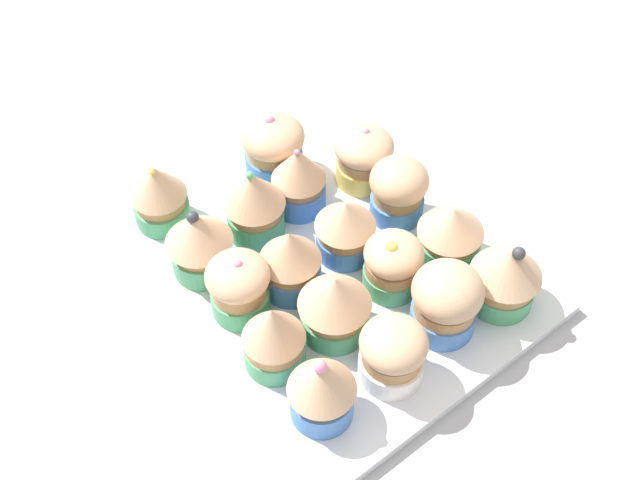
{
  "coord_description": "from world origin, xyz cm",
  "views": [
    {
      "loc": [
        -29.18,
        -37.17,
        62.05
      ],
      "look_at": [
        0.0,
        0.0,
        4.2
      ],
      "focal_mm": 45.97,
      "sensor_mm": 36.0,
      "label": 1
    }
  ],
  "objects_px": {
    "baking_tray": "(320,264)",
    "cupcake_9": "(290,260)",
    "cupcake_7": "(450,233)",
    "cupcake_2": "(446,300)",
    "cupcake_4": "(273,336)",
    "cupcake_8": "(238,286)",
    "cupcake_15": "(363,156)",
    "cupcake_10": "(345,227)",
    "cupcake_14": "(299,178)",
    "cupcake_3": "(506,274)",
    "cupcake_1": "(393,353)",
    "cupcake_17": "(273,146)",
    "cupcake_12": "(199,242)",
    "cupcake_5": "(335,304)",
    "cupcake_16": "(159,194)",
    "cupcake_13": "(254,203)",
    "cupcake_11": "(402,192)",
    "cupcake_0": "(322,388)",
    "cupcake_6": "(393,264)"
  },
  "relations": [
    {
      "from": "cupcake_0",
      "to": "cupcake_2",
      "type": "height_order",
      "value": "cupcake_0"
    },
    {
      "from": "cupcake_8",
      "to": "cupcake_15",
      "type": "xyz_separation_m",
      "value": [
        0.19,
        0.06,
        -0.0
      ]
    },
    {
      "from": "cupcake_12",
      "to": "cupcake_14",
      "type": "relative_size",
      "value": 0.99
    },
    {
      "from": "cupcake_4",
      "to": "cupcake_10",
      "type": "relative_size",
      "value": 1.14
    },
    {
      "from": "cupcake_8",
      "to": "cupcake_13",
      "type": "bearing_deg",
      "value": 45.77
    },
    {
      "from": "cupcake_9",
      "to": "cupcake_7",
      "type": "bearing_deg",
      "value": -24.35
    },
    {
      "from": "cupcake_10",
      "to": "cupcake_15",
      "type": "distance_m",
      "value": 0.1
    },
    {
      "from": "cupcake_5",
      "to": "cupcake_11",
      "type": "distance_m",
      "value": 0.15
    },
    {
      "from": "cupcake_3",
      "to": "cupcake_6",
      "type": "height_order",
      "value": "cupcake_3"
    },
    {
      "from": "cupcake_5",
      "to": "cupcake_17",
      "type": "relative_size",
      "value": 1.03
    },
    {
      "from": "cupcake_3",
      "to": "cupcake_15",
      "type": "relative_size",
      "value": 1.18
    },
    {
      "from": "baking_tray",
      "to": "cupcake_17",
      "type": "height_order",
      "value": "cupcake_17"
    },
    {
      "from": "baking_tray",
      "to": "cupcake_15",
      "type": "height_order",
      "value": "cupcake_15"
    },
    {
      "from": "cupcake_1",
      "to": "cupcake_17",
      "type": "xyz_separation_m",
      "value": [
        0.06,
        0.25,
        0.0
      ]
    },
    {
      "from": "cupcake_9",
      "to": "cupcake_13",
      "type": "bearing_deg",
      "value": 80.27
    },
    {
      "from": "baking_tray",
      "to": "cupcake_9",
      "type": "distance_m",
      "value": 0.06
    },
    {
      "from": "cupcake_4",
      "to": "cupcake_12",
      "type": "distance_m",
      "value": 0.12
    },
    {
      "from": "cupcake_5",
      "to": "cupcake_9",
      "type": "relative_size",
      "value": 0.96
    },
    {
      "from": "cupcake_7",
      "to": "cupcake_2",
      "type": "bearing_deg",
      "value": -136.96
    },
    {
      "from": "cupcake_12",
      "to": "cupcake_15",
      "type": "distance_m",
      "value": 0.19
    },
    {
      "from": "cupcake_1",
      "to": "cupcake_17",
      "type": "distance_m",
      "value": 0.26
    },
    {
      "from": "cupcake_8",
      "to": "cupcake_14",
      "type": "relative_size",
      "value": 0.89
    },
    {
      "from": "baking_tray",
      "to": "cupcake_7",
      "type": "height_order",
      "value": "cupcake_7"
    },
    {
      "from": "cupcake_1",
      "to": "cupcake_16",
      "type": "height_order",
      "value": "cupcake_16"
    },
    {
      "from": "cupcake_7",
      "to": "cupcake_9",
      "type": "distance_m",
      "value": 0.15
    },
    {
      "from": "cupcake_8",
      "to": "cupcake_14",
      "type": "distance_m",
      "value": 0.13
    },
    {
      "from": "cupcake_3",
      "to": "cupcake_14",
      "type": "height_order",
      "value": "cupcake_14"
    },
    {
      "from": "cupcake_2",
      "to": "cupcake_14",
      "type": "relative_size",
      "value": 0.95
    },
    {
      "from": "cupcake_2",
      "to": "cupcake_15",
      "type": "bearing_deg",
      "value": 71.63
    },
    {
      "from": "cupcake_3",
      "to": "cupcake_15",
      "type": "height_order",
      "value": "cupcake_3"
    },
    {
      "from": "cupcake_14",
      "to": "cupcake_2",
      "type": "bearing_deg",
      "value": -86.28
    },
    {
      "from": "cupcake_4",
      "to": "cupcake_15",
      "type": "height_order",
      "value": "cupcake_4"
    },
    {
      "from": "cupcake_9",
      "to": "cupcake_15",
      "type": "height_order",
      "value": "cupcake_9"
    },
    {
      "from": "cupcake_1",
      "to": "cupcake_8",
      "type": "height_order",
      "value": "cupcake_8"
    },
    {
      "from": "cupcake_1",
      "to": "cupcake_17",
      "type": "bearing_deg",
      "value": 75.81
    },
    {
      "from": "cupcake_5",
      "to": "cupcake_16",
      "type": "height_order",
      "value": "cupcake_16"
    },
    {
      "from": "cupcake_5",
      "to": "cupcake_14",
      "type": "bearing_deg",
      "value": 64.61
    },
    {
      "from": "cupcake_5",
      "to": "cupcake_10",
      "type": "height_order",
      "value": "cupcake_5"
    },
    {
      "from": "cupcake_0",
      "to": "cupcake_11",
      "type": "height_order",
      "value": "cupcake_0"
    },
    {
      "from": "cupcake_2",
      "to": "cupcake_4",
      "type": "distance_m",
      "value": 0.15
    },
    {
      "from": "cupcake_6",
      "to": "cupcake_12",
      "type": "xyz_separation_m",
      "value": [
        -0.12,
        0.12,
        0.01
      ]
    },
    {
      "from": "cupcake_9",
      "to": "cupcake_14",
      "type": "xyz_separation_m",
      "value": [
        0.07,
        0.07,
        0.0
      ]
    },
    {
      "from": "cupcake_5",
      "to": "cupcake_8",
      "type": "xyz_separation_m",
      "value": [
        -0.05,
        0.07,
        -0.0
      ]
    },
    {
      "from": "cupcake_3",
      "to": "cupcake_16",
      "type": "xyz_separation_m",
      "value": [
        -0.19,
        0.27,
        -0.0
      ]
    },
    {
      "from": "baking_tray",
      "to": "cupcake_8",
      "type": "distance_m",
      "value": 0.1
    },
    {
      "from": "cupcake_16",
      "to": "cupcake_13",
      "type": "bearing_deg",
      "value": -47.73
    },
    {
      "from": "cupcake_17",
      "to": "cupcake_14",
      "type": "bearing_deg",
      "value": -99.32
    },
    {
      "from": "cupcake_5",
      "to": "cupcake_9",
      "type": "height_order",
      "value": "cupcake_9"
    },
    {
      "from": "cupcake_7",
      "to": "cupcake_10",
      "type": "xyz_separation_m",
      "value": [
        -0.07,
        0.06,
        0.0
      ]
    },
    {
      "from": "cupcake_10",
      "to": "cupcake_13",
      "type": "xyz_separation_m",
      "value": [
        -0.05,
        0.07,
        0.01
      ]
    }
  ]
}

